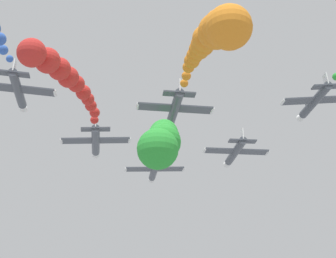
{
  "coord_description": "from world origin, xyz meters",
  "views": [
    {
      "loc": [
        -8.16,
        -66.09,
        37.7
      ],
      "look_at": [
        0.0,
        0.0,
        65.84
      ],
      "focal_mm": 56.67,
      "sensor_mm": 36.0,
      "label": 1
    }
  ],
  "objects_px": {
    "airplane_lead": "(154,170)",
    "airplane_left_outer": "(174,109)",
    "airplane_right_outer": "(18,90)",
    "airplane_right_inner": "(235,152)",
    "airplane_trailing": "(314,101)",
    "airplane_left_inner": "(96,141)"
  },
  "relations": [
    {
      "from": "airplane_lead",
      "to": "airplane_left_outer",
      "type": "xyz_separation_m",
      "value": [
        0.35,
        -21.25,
        0.76
      ]
    },
    {
      "from": "airplane_lead",
      "to": "airplane_left_inner",
      "type": "height_order",
      "value": "airplane_lead"
    },
    {
      "from": "airplane_right_inner",
      "to": "airplane_right_outer",
      "type": "height_order",
      "value": "airplane_right_outer"
    },
    {
      "from": "airplane_left_inner",
      "to": "airplane_right_outer",
      "type": "height_order",
      "value": "airplane_right_outer"
    },
    {
      "from": "airplane_lead",
      "to": "airplane_right_inner",
      "type": "xyz_separation_m",
      "value": [
        10.71,
        -9.98,
        -0.21
      ]
    },
    {
      "from": "airplane_right_outer",
      "to": "airplane_lead",
      "type": "bearing_deg",
      "value": 45.31
    },
    {
      "from": "airplane_left_inner",
      "to": "airplane_right_outer",
      "type": "relative_size",
      "value": 1.0
    },
    {
      "from": "airplane_lead",
      "to": "airplane_left_outer",
      "type": "relative_size",
      "value": 1.0
    },
    {
      "from": "airplane_left_inner",
      "to": "airplane_right_inner",
      "type": "distance_m",
      "value": 20.03
    },
    {
      "from": "airplane_left_outer",
      "to": "airplane_trailing",
      "type": "height_order",
      "value": "airplane_trailing"
    },
    {
      "from": "airplane_right_inner",
      "to": "airplane_trailing",
      "type": "height_order",
      "value": "airplane_trailing"
    },
    {
      "from": "airplane_lead",
      "to": "airplane_right_inner",
      "type": "relative_size",
      "value": 1.0
    },
    {
      "from": "airplane_lead",
      "to": "airplane_right_outer",
      "type": "height_order",
      "value": "airplane_right_outer"
    },
    {
      "from": "airplane_lead",
      "to": "airplane_left_inner",
      "type": "relative_size",
      "value": 1.0
    },
    {
      "from": "airplane_left_outer",
      "to": "airplane_right_outer",
      "type": "bearing_deg",
      "value": 174.02
    },
    {
      "from": "airplane_left_inner",
      "to": "airplane_left_outer",
      "type": "height_order",
      "value": "airplane_left_outer"
    },
    {
      "from": "airplane_lead",
      "to": "airplane_trailing",
      "type": "bearing_deg",
      "value": -45.51
    },
    {
      "from": "airplane_left_inner",
      "to": "airplane_right_inner",
      "type": "relative_size",
      "value": 1.0
    },
    {
      "from": "airplane_left_inner",
      "to": "airplane_trailing",
      "type": "height_order",
      "value": "airplane_trailing"
    },
    {
      "from": "airplane_right_outer",
      "to": "airplane_left_inner",
      "type": "bearing_deg",
      "value": 38.38
    },
    {
      "from": "airplane_left_inner",
      "to": "airplane_trailing",
      "type": "relative_size",
      "value": 1.0
    },
    {
      "from": "airplane_right_inner",
      "to": "airplane_trailing",
      "type": "bearing_deg",
      "value": -48.37
    }
  ]
}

